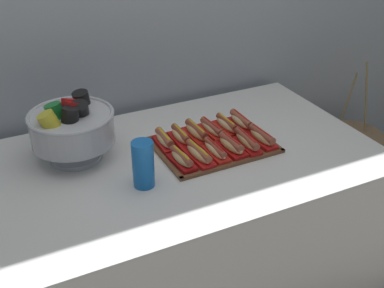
{
  "coord_description": "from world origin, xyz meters",
  "views": [
    {
      "loc": [
        -0.7,
        -1.55,
        1.79
      ],
      "look_at": [
        0.05,
        -0.02,
        0.82
      ],
      "focal_mm": 45.76,
      "sensor_mm": 36.0,
      "label": 1
    }
  ],
  "objects_px": {
    "hot_dog_3": "(231,145)",
    "hot_dog_1": "(199,154)",
    "hot_dog_9": "(212,129)",
    "hot_dog_11": "(241,122)",
    "serving_tray": "(213,145)",
    "hot_dog_10": "(227,125)",
    "hot_dog_7": "(181,136)",
    "cup_stack": "(143,164)",
    "hot_dog_6": "(165,140)",
    "floor_vase": "(346,169)",
    "hot_dog_4": "(247,141)",
    "hot_dog_8": "(196,132)",
    "buffet_table": "(180,226)",
    "punch_bowl": "(72,126)",
    "hot_dog_2": "(215,150)",
    "hot_dog_5": "(262,137)",
    "hot_dog_0": "(182,159)"
  },
  "relations": [
    {
      "from": "serving_tray",
      "to": "hot_dog_6",
      "type": "bearing_deg",
      "value": 156.87
    },
    {
      "from": "hot_dog_5",
      "to": "hot_dog_8",
      "type": "relative_size",
      "value": 0.93
    },
    {
      "from": "serving_tray",
      "to": "hot_dog_3",
      "type": "distance_m",
      "value": 0.1
    },
    {
      "from": "serving_tray",
      "to": "punch_bowl",
      "type": "height_order",
      "value": "punch_bowl"
    },
    {
      "from": "hot_dog_3",
      "to": "hot_dog_1",
      "type": "bearing_deg",
      "value": -179.38
    },
    {
      "from": "hot_dog_4",
      "to": "floor_vase",
      "type": "bearing_deg",
      "value": 18.71
    },
    {
      "from": "hot_dog_7",
      "to": "hot_dog_11",
      "type": "xyz_separation_m",
      "value": [
        0.3,
        0.0,
        0.0
      ]
    },
    {
      "from": "hot_dog_4",
      "to": "hot_dog_11",
      "type": "distance_m",
      "value": 0.18
    },
    {
      "from": "floor_vase",
      "to": "hot_dog_3",
      "type": "distance_m",
      "value": 1.2
    },
    {
      "from": "floor_vase",
      "to": "hot_dog_2",
      "type": "distance_m",
      "value": 1.26
    },
    {
      "from": "buffet_table",
      "to": "hot_dog_10",
      "type": "xyz_separation_m",
      "value": [
        0.28,
        0.1,
        0.4
      ]
    },
    {
      "from": "hot_dog_4",
      "to": "hot_dog_6",
      "type": "relative_size",
      "value": 1.17
    },
    {
      "from": "hot_dog_6",
      "to": "hot_dog_7",
      "type": "xyz_separation_m",
      "value": [
        0.07,
        0.0,
        -0.0
      ]
    },
    {
      "from": "hot_dog_9",
      "to": "hot_dog_11",
      "type": "distance_m",
      "value": 0.15
    },
    {
      "from": "hot_dog_6",
      "to": "floor_vase",
      "type": "bearing_deg",
      "value": 7.06
    },
    {
      "from": "hot_dog_9",
      "to": "hot_dog_11",
      "type": "bearing_deg",
      "value": 0.62
    },
    {
      "from": "hot_dog_3",
      "to": "hot_dog_7",
      "type": "height_order",
      "value": "hot_dog_3"
    },
    {
      "from": "punch_bowl",
      "to": "cup_stack",
      "type": "relative_size",
      "value": 1.86
    },
    {
      "from": "hot_dog_8",
      "to": "hot_dog_1",
      "type": "bearing_deg",
      "value": -113.82
    },
    {
      "from": "punch_bowl",
      "to": "serving_tray",
      "type": "bearing_deg",
      "value": -16.35
    },
    {
      "from": "hot_dog_10",
      "to": "cup_stack",
      "type": "height_order",
      "value": "cup_stack"
    },
    {
      "from": "hot_dog_9",
      "to": "cup_stack",
      "type": "bearing_deg",
      "value": -150.98
    },
    {
      "from": "hot_dog_7",
      "to": "cup_stack",
      "type": "relative_size",
      "value": 0.86
    },
    {
      "from": "hot_dog_11",
      "to": "hot_dog_1",
      "type": "bearing_deg",
      "value": -150.57
    },
    {
      "from": "hot_dog_3",
      "to": "hot_dog_8",
      "type": "relative_size",
      "value": 0.94
    },
    {
      "from": "hot_dog_3",
      "to": "hot_dog_2",
      "type": "bearing_deg",
      "value": -179.38
    },
    {
      "from": "buffet_table",
      "to": "hot_dog_3",
      "type": "height_order",
      "value": "hot_dog_3"
    },
    {
      "from": "hot_dog_10",
      "to": "hot_dog_11",
      "type": "xyz_separation_m",
      "value": [
        0.07,
        0.0,
        0.0
      ]
    },
    {
      "from": "hot_dog_4",
      "to": "hot_dog_10",
      "type": "bearing_deg",
      "value": 90.62
    },
    {
      "from": "hot_dog_1",
      "to": "hot_dog_2",
      "type": "height_order",
      "value": "hot_dog_1"
    },
    {
      "from": "buffet_table",
      "to": "hot_dog_0",
      "type": "distance_m",
      "value": 0.4
    },
    {
      "from": "cup_stack",
      "to": "buffet_table",
      "type": "bearing_deg",
      "value": 31.89
    },
    {
      "from": "serving_tray",
      "to": "hot_dog_0",
      "type": "relative_size",
      "value": 3.11
    },
    {
      "from": "floor_vase",
      "to": "hot_dog_7",
      "type": "relative_size",
      "value": 5.58
    },
    {
      "from": "hot_dog_4",
      "to": "hot_dog_9",
      "type": "bearing_deg",
      "value": 115.06
    },
    {
      "from": "hot_dog_9",
      "to": "punch_bowl",
      "type": "relative_size",
      "value": 0.53
    },
    {
      "from": "hot_dog_6",
      "to": "hot_dog_4",
      "type": "bearing_deg",
      "value": -28.19
    },
    {
      "from": "hot_dog_7",
      "to": "hot_dog_3",
      "type": "bearing_deg",
      "value": -47.11
    },
    {
      "from": "hot_dog_6",
      "to": "hot_dog_11",
      "type": "xyz_separation_m",
      "value": [
        0.37,
        0.0,
        0.0
      ]
    },
    {
      "from": "hot_dog_9",
      "to": "cup_stack",
      "type": "height_order",
      "value": "cup_stack"
    },
    {
      "from": "serving_tray",
      "to": "hot_dog_10",
      "type": "bearing_deg",
      "value": 36.87
    },
    {
      "from": "hot_dog_1",
      "to": "hot_dog_9",
      "type": "bearing_deg",
      "value": 48.35
    },
    {
      "from": "hot_dog_4",
      "to": "punch_bowl",
      "type": "bearing_deg",
      "value": 159.89
    },
    {
      "from": "hot_dog_7",
      "to": "hot_dog_8",
      "type": "height_order",
      "value": "hot_dog_8"
    },
    {
      "from": "hot_dog_0",
      "to": "buffet_table",
      "type": "bearing_deg",
      "value": 73.07
    },
    {
      "from": "hot_dog_1",
      "to": "hot_dog_4",
      "type": "relative_size",
      "value": 0.99
    },
    {
      "from": "serving_tray",
      "to": "hot_dog_3",
      "type": "bearing_deg",
      "value": -64.94
    },
    {
      "from": "hot_dog_3",
      "to": "hot_dog_4",
      "type": "height_order",
      "value": "hot_dog_3"
    },
    {
      "from": "hot_dog_2",
      "to": "hot_dog_9",
      "type": "bearing_deg",
      "value": 66.18
    },
    {
      "from": "hot_dog_6",
      "to": "hot_dog_10",
      "type": "height_order",
      "value": "hot_dog_10"
    }
  ]
}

